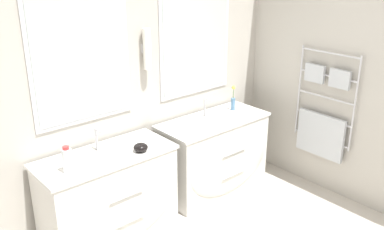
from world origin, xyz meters
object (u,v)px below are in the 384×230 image
vanity_right (215,155)px  vanity_left (111,197)px  flower_vase (233,101)px  amenity_bowl (141,147)px  toiletry_bottle (67,160)px

vanity_right → vanity_left: bearing=180.0°
vanity_left → vanity_right: size_ratio=1.00×
flower_vase → vanity_right: bearing=-164.0°
vanity_right → amenity_bowl: size_ratio=9.42×
vanity_right → toiletry_bottle: toiletry_bottle is taller
toiletry_bottle → vanity_right: bearing=1.8°
toiletry_bottle → flower_vase: 1.95m
vanity_left → amenity_bowl: bearing=-22.6°
vanity_right → amenity_bowl: amenity_bowl is taller
vanity_left → toiletry_bottle: size_ratio=5.39×
amenity_bowl → flower_vase: (1.32, 0.21, 0.07)m
vanity_left → vanity_right: same height
vanity_left → toiletry_bottle: (-0.37, -0.05, 0.49)m
vanity_right → flower_vase: flower_vase is taller
toiletry_bottle → flower_vase: (1.95, 0.15, 0.00)m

